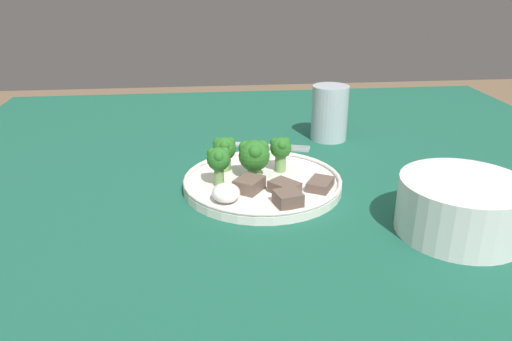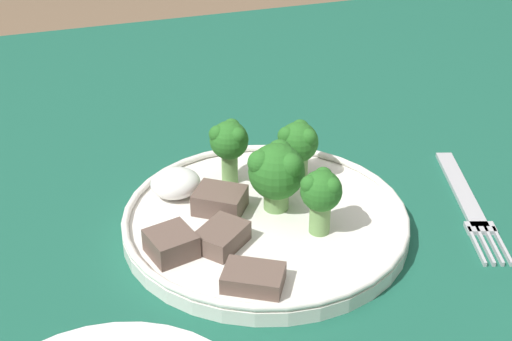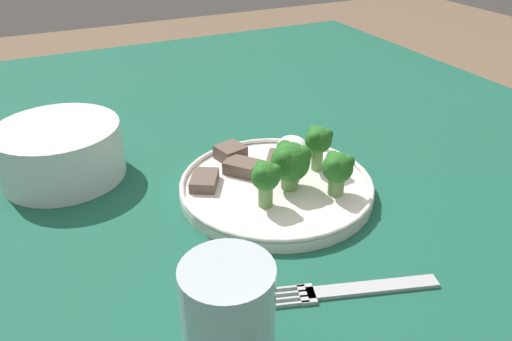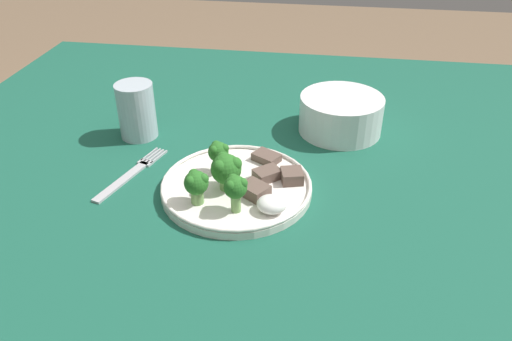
% 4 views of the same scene
% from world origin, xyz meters
% --- Properties ---
extents(dinner_plate, '(0.23, 0.23, 0.02)m').
position_xyz_m(dinner_plate, '(-0.05, -0.04, 0.75)').
color(dinner_plate, white).
rests_on(dinner_plate, table).
extents(fork, '(0.07, 0.17, 0.00)m').
position_xyz_m(fork, '(-0.23, -0.02, 0.75)').
color(fork, '#B2B2B7').
rests_on(fork, table).
extents(broccoli_floret_near_rim_left, '(0.05, 0.05, 0.06)m').
position_xyz_m(broccoli_floret_near_rim_left, '(-0.07, -0.05, 0.79)').
color(broccoli_floret_near_rim_left, '#709E56').
rests_on(broccoli_floret_near_rim_left, dinner_plate).
extents(broccoli_floret_center_left, '(0.03, 0.03, 0.06)m').
position_xyz_m(broccoli_floret_center_left, '(-0.04, -0.10, 0.80)').
color(broccoli_floret_center_left, '#709E56').
rests_on(broccoli_floret_center_left, dinner_plate).
extents(broccoli_floret_back_left, '(0.03, 0.03, 0.05)m').
position_xyz_m(broccoli_floret_back_left, '(-0.09, -0.01, 0.79)').
color(broccoli_floret_back_left, '#709E56').
rests_on(broccoli_floret_back_left, dinner_plate).
extents(broccoli_floret_front_left, '(0.04, 0.04, 0.05)m').
position_xyz_m(broccoli_floret_front_left, '(-0.10, -0.09, 0.79)').
color(broccoli_floret_front_left, '#709E56').
rests_on(broccoli_floret_front_left, dinner_plate).
extents(meat_slice_front_slice, '(0.05, 0.05, 0.02)m').
position_xyz_m(meat_slice_front_slice, '(-0.02, -0.06, 0.77)').
color(meat_slice_front_slice, brown).
rests_on(meat_slice_front_slice, dinner_plate).
extents(meat_slice_middle_slice, '(0.04, 0.04, 0.02)m').
position_xyz_m(meat_slice_middle_slice, '(0.03, -0.02, 0.77)').
color(meat_slice_middle_slice, brown).
rests_on(meat_slice_middle_slice, dinner_plate).
extents(meat_slice_rear_slice, '(0.05, 0.05, 0.02)m').
position_xyz_m(meat_slice_rear_slice, '(-0.01, -0.01, 0.77)').
color(meat_slice_rear_slice, brown).
rests_on(meat_slice_rear_slice, dinner_plate).
extents(meat_slice_edge_slice, '(0.05, 0.05, 0.01)m').
position_xyz_m(meat_slice_edge_slice, '(-0.02, 0.04, 0.76)').
color(meat_slice_edge_slice, brown).
rests_on(meat_slice_edge_slice, dinner_plate).
extents(sauce_dollop, '(0.04, 0.04, 0.02)m').
position_xyz_m(sauce_dollop, '(0.01, -0.10, 0.77)').
color(sauce_dollop, white).
rests_on(sauce_dollop, dinner_plate).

